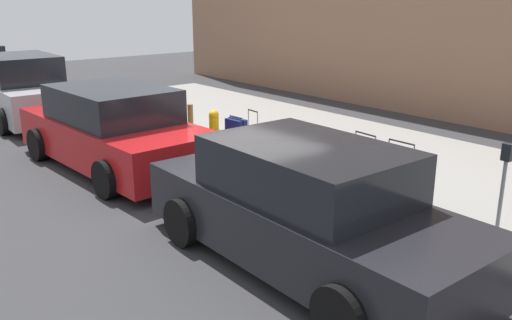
{
  "coord_description": "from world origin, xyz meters",
  "views": [
    {
      "loc": [
        -7.6,
        5.75,
        3.16
      ],
      "look_at": [
        -1.23,
        0.52,
        0.69
      ],
      "focal_mm": 38.48,
      "sensor_mm": 36.0,
      "label": 1
    }
  ],
  "objects": [
    {
      "name": "ground_plane",
      "position": [
        0.0,
        0.0,
        0.0
      ],
      "size": [
        40.0,
        40.0,
        0.0
      ],
      "primitive_type": "plane",
      "color": "#333335"
    },
    {
      "name": "suitcase_navy_7",
      "position": [
        0.65,
        -0.52,
        0.51
      ],
      "size": [
        0.43,
        0.25,
        0.79
      ],
      "color": "navy",
      "rests_on": "sidewalk_curb"
    },
    {
      "name": "parked_car_charcoal_0",
      "position": [
        -3.29,
        1.44,
        0.72
      ],
      "size": [
        4.57,
        2.01,
        1.53
      ],
      "color": "black",
      "rests_on": "ground_plane"
    },
    {
      "name": "parking_meter",
      "position": [
        -4.53,
        -0.8,
        0.97
      ],
      "size": [
        0.12,
        0.09,
        1.27
      ],
      "color": "slate",
      "rests_on": "sidewalk_curb"
    },
    {
      "name": "suitcase_black_5",
      "position": [
        -0.37,
        -0.54,
        0.44
      ],
      "size": [
        0.4,
        0.26,
        0.66
      ],
      "color": "black",
      "rests_on": "sidewalk_curb"
    },
    {
      "name": "suitcase_teal_3",
      "position": [
        -1.35,
        -0.6,
        0.46
      ],
      "size": [
        0.35,
        0.22,
        0.7
      ],
      "color": "#0F606B",
      "rests_on": "sidewalk_curb"
    },
    {
      "name": "suitcase_red_4",
      "position": [
        -0.87,
        -0.49,
        0.42
      ],
      "size": [
        0.35,
        0.25,
        0.78
      ],
      "color": "red",
      "rests_on": "sidewalk_curb"
    },
    {
      "name": "fire_hydrant",
      "position": [
        1.44,
        -0.55,
        0.55
      ],
      "size": [
        0.39,
        0.21,
        0.78
      ],
      "color": "#D89E0C",
      "rests_on": "sidewalk_curb"
    },
    {
      "name": "parked_car_silver_2",
      "position": [
        7.22,
        1.44,
        0.79
      ],
      "size": [
        4.42,
        2.06,
        1.7
      ],
      "color": "#B2B5BA",
      "rests_on": "ground_plane"
    },
    {
      "name": "parked_car_red_1",
      "position": [
        1.88,
        1.44,
        0.73
      ],
      "size": [
        4.71,
        2.23,
        1.54
      ],
      "color": "#AD1619",
      "rests_on": "ground_plane"
    },
    {
      "name": "suitcase_maroon_1",
      "position": [
        -2.5,
        -0.56,
        0.5
      ],
      "size": [
        0.48,
        0.22,
        1.06
      ],
      "color": "maroon",
      "rests_on": "sidewalk_curb"
    },
    {
      "name": "bollard_post",
      "position": [
        2.09,
        -0.4,
        0.55
      ],
      "size": [
        0.11,
        0.11,
        0.82
      ],
      "primitive_type": "cylinder",
      "color": "brown",
      "rests_on": "sidewalk_curb"
    },
    {
      "name": "suitcase_navy_0",
      "position": [
        -3.11,
        -0.61,
        0.52
      ],
      "size": [
        0.5,
        0.2,
        1.05
      ],
      "color": "navy",
      "rests_on": "sidewalk_curb"
    },
    {
      "name": "suitcase_silver_6",
      "position": [
        0.13,
        -0.52,
        0.47
      ],
      "size": [
        0.36,
        0.22,
        1.0
      ],
      "color": "#9EA0A8",
      "rests_on": "sidewalk_curb"
    },
    {
      "name": "suitcase_olive_2",
      "position": [
        -1.89,
        -0.58,
        0.5
      ],
      "size": [
        0.49,
        0.22,
        1.0
      ],
      "color": "#59601E",
      "rests_on": "sidewalk_curb"
    },
    {
      "name": "sidewalk_curb",
      "position": [
        0.0,
        -2.5,
        0.07
      ],
      "size": [
        18.0,
        5.0,
        0.14
      ],
      "primitive_type": "cube",
      "color": "gray",
      "rests_on": "ground_plane"
    }
  ]
}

